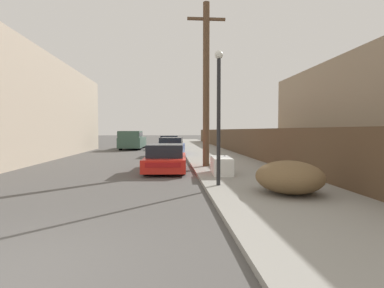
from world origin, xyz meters
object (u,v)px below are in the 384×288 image
object	(u,v)px
brush_pile	(289,177)
pickup_truck	(132,140)
parked_sports_car_red	(166,159)
car_parked_far	(169,143)
car_parked_mid	(172,147)
street_lamp	(219,107)
discarded_fridge	(221,166)
utility_pole	(206,83)

from	to	relation	value
brush_pile	pickup_truck	bearing A→B (deg)	107.76
parked_sports_car_red	pickup_truck	world-z (taller)	pickup_truck
parked_sports_car_red	car_parked_far	world-z (taller)	car_parked_far
car_parked_mid	pickup_truck	size ratio (longest dim) A/B	0.83
car_parked_far	pickup_truck	size ratio (longest dim) A/B	0.76
pickup_truck	street_lamp	xyz separation A→B (m)	(5.16, -20.21, 1.67)
discarded_fridge	street_lamp	size ratio (longest dim) A/B	0.42
parked_sports_car_red	car_parked_mid	distance (m)	8.41
pickup_truck	street_lamp	bearing A→B (deg)	105.86
pickup_truck	street_lamp	world-z (taller)	street_lamp
discarded_fridge	utility_pole	bearing A→B (deg)	99.19
discarded_fridge	street_lamp	world-z (taller)	street_lamp
discarded_fridge	pickup_truck	distance (m)	18.69
brush_pile	parked_sports_car_red	bearing A→B (deg)	121.73
utility_pole	discarded_fridge	bearing A→B (deg)	-83.60
street_lamp	brush_pile	world-z (taller)	street_lamp
parked_sports_car_red	discarded_fridge	bearing A→B (deg)	-36.67
car_parked_far	discarded_fridge	bearing A→B (deg)	-83.33
car_parked_mid	pickup_truck	xyz separation A→B (m)	(-3.78, 7.58, 0.27)
parked_sports_car_red	car_parked_far	bearing A→B (deg)	92.33
car_parked_far	pickup_truck	distance (m)	3.59
discarded_fridge	utility_pole	xyz separation A→B (m)	(-0.29, 2.61, 3.64)
pickup_truck	utility_pole	xyz separation A→B (m)	(5.38, -15.19, 3.19)
car_parked_mid	car_parked_far	size ratio (longest dim) A/B	1.09
car_parked_far	utility_pole	xyz separation A→B (m)	(1.81, -15.11, 3.46)
pickup_truck	parked_sports_car_red	bearing A→B (deg)	103.78
street_lamp	parked_sports_car_red	bearing A→B (deg)	111.82
discarded_fridge	parked_sports_car_red	xyz separation A→B (m)	(-2.21, 1.81, 0.10)
car_parked_mid	brush_pile	size ratio (longest dim) A/B	2.31
parked_sports_car_red	utility_pole	xyz separation A→B (m)	(1.91, 0.80, 3.53)
utility_pole	pickup_truck	bearing A→B (deg)	109.51
street_lamp	brush_pile	bearing A→B (deg)	-37.32
discarded_fridge	car_parked_far	xyz separation A→B (m)	(-2.10, 17.72, 0.18)
discarded_fridge	street_lamp	bearing A→B (deg)	-99.32
car_parked_mid	brush_pile	xyz separation A→B (m)	(3.12, -13.95, -0.06)
parked_sports_car_red	utility_pole	bearing A→B (deg)	25.35
car_parked_mid	brush_pile	world-z (taller)	car_parked_mid
parked_sports_car_red	car_parked_far	distance (m)	15.91
discarded_fridge	street_lamp	distance (m)	3.25
discarded_fridge	parked_sports_car_red	world-z (taller)	parked_sports_car_red
street_lamp	brush_pile	distance (m)	2.97
car_parked_mid	street_lamp	xyz separation A→B (m)	(1.38, -12.62, 1.95)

